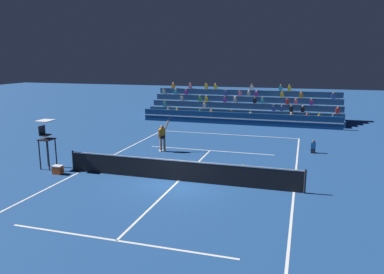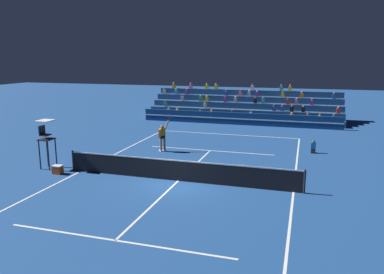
# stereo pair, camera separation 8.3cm
# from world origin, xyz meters

# --- Properties ---
(ground_plane) EXTENTS (120.00, 120.00, 0.00)m
(ground_plane) POSITION_xyz_m (0.00, 0.00, 0.00)
(ground_plane) COLOR navy
(court_lines) EXTENTS (11.10, 23.90, 0.01)m
(court_lines) POSITION_xyz_m (0.00, 0.00, 0.00)
(court_lines) COLOR white
(court_lines) RESTS_ON ground
(tennis_net) EXTENTS (12.00, 0.10, 1.10)m
(tennis_net) POSITION_xyz_m (0.00, 0.00, 0.54)
(tennis_net) COLOR black
(tennis_net) RESTS_ON ground
(sponsor_banner_wall) EXTENTS (18.00, 0.26, 1.10)m
(sponsor_banner_wall) POSITION_xyz_m (0.00, 16.53, 0.55)
(sponsor_banner_wall) COLOR navy
(sponsor_banner_wall) RESTS_ON ground
(bleacher_stand) EXTENTS (18.47, 4.75, 3.38)m
(bleacher_stand) POSITION_xyz_m (0.00, 20.33, 1.02)
(bleacher_stand) COLOR navy
(bleacher_stand) RESTS_ON ground
(umpire_chair) EXTENTS (0.76, 0.84, 2.67)m
(umpire_chair) POSITION_xyz_m (-7.57, -0.00, 1.72)
(umpire_chair) COLOR black
(umpire_chair) RESTS_ON ground
(ball_kid_courtside) EXTENTS (0.30, 0.36, 0.84)m
(ball_kid_courtside) POSITION_xyz_m (6.43, 7.74, 0.33)
(ball_kid_courtside) COLOR black
(ball_kid_courtside) RESTS_ON ground
(tennis_player) EXTENTS (0.78, 0.87, 2.46)m
(tennis_player) POSITION_xyz_m (-2.90, 5.36, 0.99)
(tennis_player) COLOR #9E7051
(tennis_player) RESTS_ON ground
(tennis_ball) EXTENTS (0.07, 0.07, 0.07)m
(tennis_ball) POSITION_xyz_m (2.60, 3.60, 0.03)
(tennis_ball) COLOR #C6DB33
(tennis_ball) RESTS_ON ground
(equipment_cooler) EXTENTS (0.50, 0.38, 0.45)m
(equipment_cooler) POSITION_xyz_m (-6.41, -0.73, 0.23)
(equipment_cooler) COLOR #D84C19
(equipment_cooler) RESTS_ON ground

